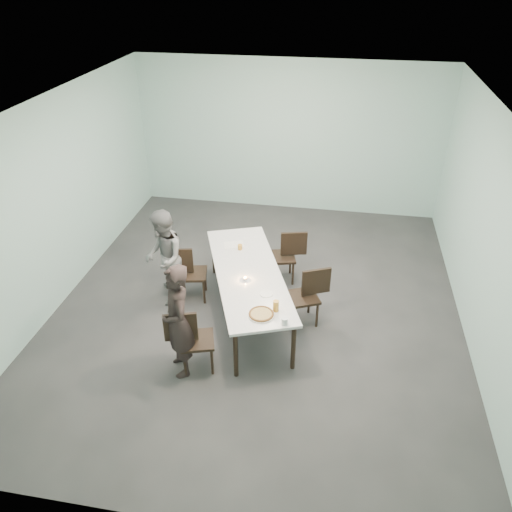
% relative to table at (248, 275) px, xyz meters
% --- Properties ---
extents(ground, '(7.00, 7.00, 0.00)m').
position_rel_table_xyz_m(ground, '(0.11, 0.24, -0.69)').
color(ground, '#333335').
rests_on(ground, ground).
extents(room_shell, '(6.02, 7.02, 3.01)m').
position_rel_table_xyz_m(room_shell, '(0.11, 0.24, 1.33)').
color(room_shell, '#A9D5CE').
rests_on(room_shell, ground).
extents(table, '(1.75, 2.75, 0.75)m').
position_rel_table_xyz_m(table, '(0.00, 0.00, 0.00)').
color(table, white).
rests_on(table, ground).
extents(chair_near_left, '(0.65, 0.53, 0.87)m').
position_rel_table_xyz_m(chair_near_left, '(-0.51, -1.21, -0.19)').
color(chair_near_left, black).
rests_on(chair_near_left, ground).
extents(chair_far_left, '(0.64, 0.50, 0.87)m').
position_rel_table_xyz_m(chair_far_left, '(-1.00, 0.26, -0.19)').
color(chair_far_left, black).
rests_on(chair_far_left, ground).
extents(chair_near_right, '(0.65, 0.56, 0.87)m').
position_rel_table_xyz_m(chair_near_right, '(0.87, -0.00, -0.19)').
color(chair_near_right, black).
rests_on(chair_near_right, ground).
extents(chair_far_right, '(0.65, 0.51, 0.87)m').
position_rel_table_xyz_m(chair_far_right, '(0.44, 1.02, -0.19)').
color(chair_far_right, black).
rests_on(chair_far_right, ground).
extents(diner_near, '(0.60, 0.68, 1.56)m').
position_rel_table_xyz_m(diner_near, '(-0.63, -1.28, 0.09)').
color(diner_near, black).
rests_on(diner_near, ground).
extents(diner_far, '(0.77, 0.87, 1.49)m').
position_rel_table_xyz_m(diner_far, '(-1.31, 0.17, 0.05)').
color(diner_far, slate).
rests_on(diner_far, ground).
extents(pizza, '(0.34, 0.34, 0.04)m').
position_rel_table_xyz_m(pizza, '(0.35, -0.94, 0.08)').
color(pizza, white).
rests_on(pizza, table).
extents(side_plate, '(0.18, 0.18, 0.01)m').
position_rel_table_xyz_m(side_plate, '(0.34, -0.48, 0.06)').
color(side_plate, white).
rests_on(side_plate, table).
extents(beer_glass, '(0.08, 0.08, 0.15)m').
position_rel_table_xyz_m(beer_glass, '(0.51, -0.82, 0.13)').
color(beer_glass, gold).
rests_on(beer_glass, table).
extents(water_tumbler, '(0.08, 0.08, 0.09)m').
position_rel_table_xyz_m(water_tumbler, '(0.65, -1.06, 0.10)').
color(water_tumbler, silver).
rests_on(water_tumbler, table).
extents(tealight, '(0.06, 0.06, 0.05)m').
position_rel_table_xyz_m(tealight, '(-0.00, -0.21, 0.08)').
color(tealight, silver).
rests_on(tealight, table).
extents(amber_tumbler, '(0.07, 0.07, 0.08)m').
position_rel_table_xyz_m(amber_tumbler, '(-0.24, 0.60, 0.10)').
color(amber_tumbler, gold).
rests_on(amber_tumbler, table).
extents(menu, '(0.36, 0.31, 0.01)m').
position_rel_table_xyz_m(menu, '(-0.36, 0.71, 0.06)').
color(menu, silver).
rests_on(menu, table).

